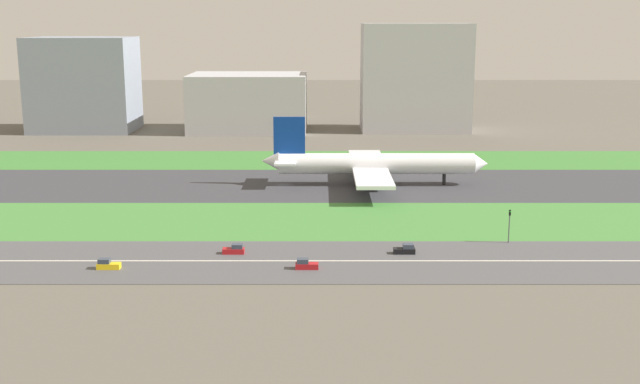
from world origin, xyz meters
name	(u,v)px	position (x,y,z in m)	size (l,w,h in m)	color
ground_plane	(283,185)	(0.00, 0.00, 0.00)	(800.00, 800.00, 0.00)	#5B564C
runway	(283,185)	(0.00, 0.00, 0.05)	(280.00, 46.00, 0.10)	#38383D
grass_median_north	(288,160)	(0.00, 41.00, 0.05)	(280.00, 36.00, 0.10)	#3D7A33
grass_median_south	(275,220)	(0.00, -41.00, 0.05)	(280.00, 36.00, 0.10)	#427F38
highway	(266,261)	(0.00, -73.00, 0.05)	(280.00, 28.00, 0.10)	#4C4C4F
highway_centerline	(266,261)	(0.00, -73.00, 0.11)	(266.00, 0.50, 0.01)	silver
airliner	(370,164)	(25.28, 0.00, 6.23)	(65.00, 56.00, 19.70)	white
car_1	(306,265)	(8.00, -78.00, 0.92)	(4.40, 1.80, 2.00)	#B2191E
car_4	(234,250)	(-6.73, -68.00, 0.92)	(4.40, 1.80, 2.00)	#B2191E
car_3	(405,250)	(28.15, -68.00, 0.92)	(4.40, 1.80, 2.00)	black
car_2	(107,265)	(-30.01, -78.00, 0.92)	(4.40, 1.80, 2.00)	yellow
traffic_light	(509,224)	(51.10, -60.01, 4.29)	(0.36, 0.50, 7.20)	#4C4C51
terminal_building	(83,84)	(-90.00, 114.00, 19.75)	(42.66, 30.49, 39.51)	gray
hangar_building	(248,102)	(-19.88, 114.00, 12.06)	(49.31, 36.12, 24.12)	#B2B2B7
office_tower	(415,78)	(51.23, 114.00, 22.58)	(45.49, 24.85, 45.16)	#B2B2B7
fuel_tank_west	(273,102)	(-12.17, 159.00, 7.49)	(16.36, 16.36, 14.97)	silver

